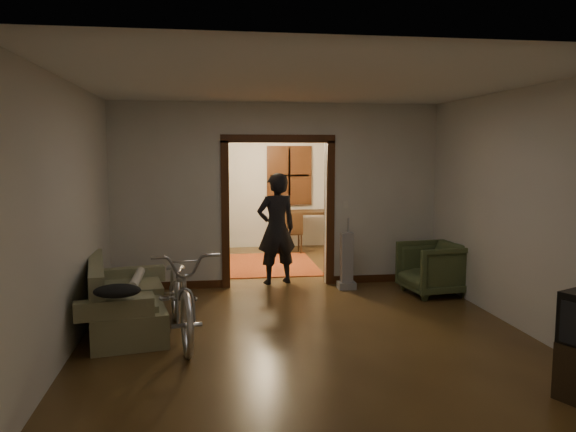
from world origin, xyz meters
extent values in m
cube|color=#3B2712|center=(0.00, 0.00, 0.00)|extent=(5.00, 8.50, 0.01)
cube|color=white|center=(0.00, 0.00, 2.80)|extent=(5.00, 8.50, 0.01)
cube|color=beige|center=(0.00, 4.25, 1.40)|extent=(5.00, 0.02, 2.80)
cube|color=beige|center=(-2.50, 0.00, 1.40)|extent=(0.02, 8.50, 2.80)
cube|color=beige|center=(2.50, 0.00, 1.40)|extent=(0.02, 8.50, 2.80)
cube|color=beige|center=(0.00, 0.75, 1.40)|extent=(5.00, 0.14, 2.80)
cube|color=#3B1D0D|center=(0.00, 0.75, 1.10)|extent=(1.74, 0.20, 2.32)
cube|color=black|center=(0.70, 4.21, 1.55)|extent=(0.98, 0.06, 1.28)
sphere|color=#FFE0A5|center=(0.00, 2.50, 2.35)|extent=(0.24, 0.24, 0.24)
cube|color=silver|center=(1.05, 0.68, 1.25)|extent=(0.08, 0.01, 0.12)
cube|color=#656845|center=(-2.05, -1.16, 0.41)|extent=(1.10, 1.88, 0.81)
cylinder|color=beige|center=(-1.95, -0.86, 0.53)|extent=(0.11, 0.87, 0.11)
ellipsoid|color=black|center=(-2.00, -2.07, 0.68)|extent=(0.47, 0.35, 0.14)
imported|color=silver|center=(-1.39, -1.56, 0.52)|extent=(0.97, 2.06, 1.04)
imported|color=#424F2C|center=(2.15, -0.16, 0.38)|extent=(0.93, 0.91, 0.76)
cube|color=gray|center=(0.99, 0.33, 0.43)|extent=(0.28, 0.23, 0.86)
imported|color=black|center=(-0.01, 0.84, 0.87)|extent=(0.72, 0.56, 1.74)
cube|color=maroon|center=(0.04, 2.30, 0.01)|extent=(1.68, 2.19, 0.02)
cube|color=#1F331F|center=(-1.37, 3.71, 0.91)|extent=(1.01, 0.73, 1.83)
sphere|color=#1E5972|center=(-1.37, 3.71, 1.94)|extent=(0.26, 0.26, 0.26)
cube|color=#301E10|center=(0.96, 3.74, 0.40)|extent=(1.23, 0.92, 0.81)
cube|color=#301E10|center=(0.65, 3.42, 0.42)|extent=(0.45, 0.45, 0.83)
camera|label=1|loc=(-1.12, -7.76, 2.08)|focal=35.00mm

